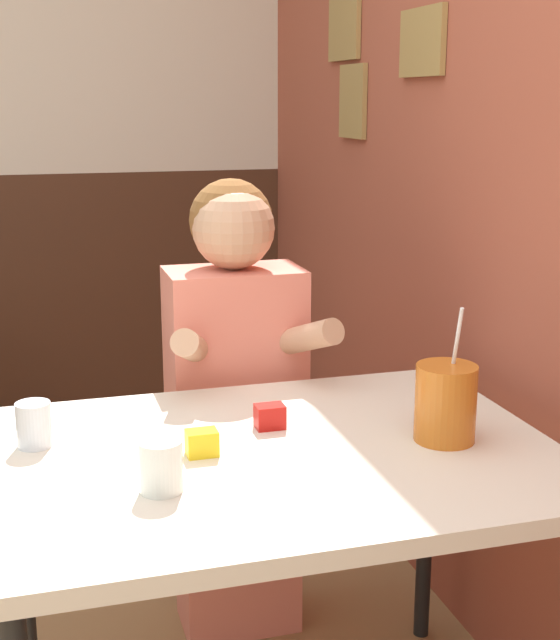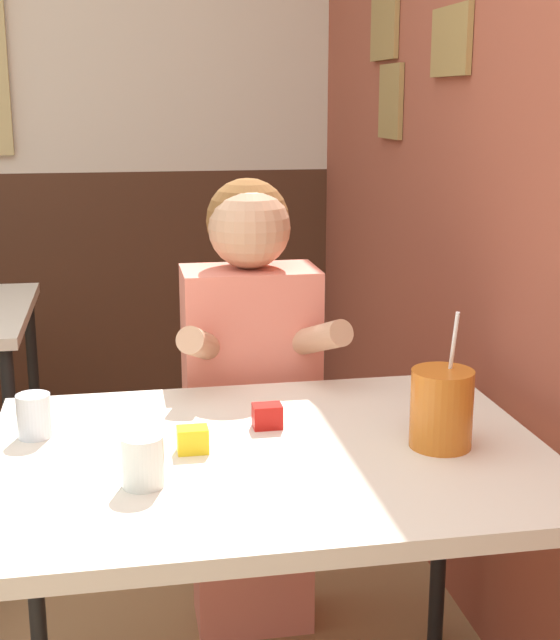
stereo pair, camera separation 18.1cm
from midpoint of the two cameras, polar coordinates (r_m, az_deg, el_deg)
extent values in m
cube|color=#9E4C38|center=(2.71, 6.17, 12.90)|extent=(0.06, 4.55, 2.70)
cube|color=olive|center=(3.11, 2.40, 18.80)|extent=(0.02, 0.27, 0.28)
cube|color=olive|center=(2.53, 6.98, 17.25)|extent=(0.02, 0.26, 0.18)
cube|color=olive|center=(3.01, 2.92, 13.80)|extent=(0.02, 0.22, 0.24)
cube|color=beige|center=(1.76, -3.06, -8.86)|extent=(1.09, 0.82, 0.04)
cylinder|color=black|center=(2.22, -18.46, -15.02)|extent=(0.04, 0.04, 0.70)
cylinder|color=black|center=(2.38, 7.14, -12.32)|extent=(0.04, 0.04, 0.70)
cube|color=#EA7F6B|center=(2.48, -4.90, -14.40)|extent=(0.31, 0.20, 0.44)
cube|color=#EA7F6B|center=(2.29, -5.15, -3.48)|extent=(0.34, 0.20, 0.55)
sphere|color=brown|center=(2.23, -5.50, 6.34)|extent=(0.21, 0.21, 0.21)
sphere|color=tan|center=(2.21, -5.37, 5.86)|extent=(0.20, 0.20, 0.20)
cylinder|color=tan|center=(2.10, -8.13, -1.75)|extent=(0.14, 0.27, 0.15)
cylinder|color=tan|center=(2.15, -0.95, -1.22)|extent=(0.14, 0.27, 0.15)
cylinder|color=#C6661E|center=(1.79, 7.72, -5.34)|extent=(0.12, 0.12, 0.16)
cylinder|color=white|center=(1.76, 8.40, -1.34)|extent=(0.01, 0.04, 0.14)
cylinder|color=silver|center=(1.84, -18.24, -6.42)|extent=(0.07, 0.07, 0.09)
cylinder|color=silver|center=(1.59, -10.93, -9.24)|extent=(0.08, 0.08, 0.09)
cube|color=#B7140F|center=(1.86, -3.46, -6.24)|extent=(0.06, 0.04, 0.05)
cube|color=yellow|center=(1.73, -8.04, -7.85)|extent=(0.06, 0.04, 0.05)
camera|label=1|loc=(0.09, -92.80, -0.70)|focal=50.00mm
camera|label=2|loc=(0.09, 87.20, 0.70)|focal=50.00mm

